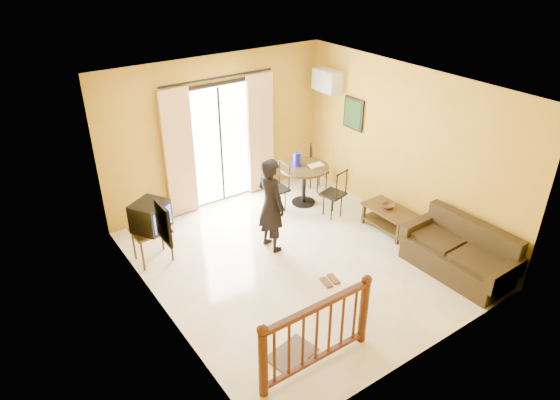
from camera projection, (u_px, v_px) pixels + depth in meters
ground at (298, 259)px, 8.03m from camera, size 5.00×5.00×0.00m
room_shell at (300, 163)px, 7.21m from camera, size 5.00×5.00×5.00m
balcony_door at (221, 144)px, 9.22m from camera, size 2.25×0.14×2.46m
tv_table at (151, 233)px, 7.79m from camera, size 0.57×0.47×0.57m
television at (150, 216)px, 7.66m from camera, size 0.67×0.65×0.46m
picture_left at (163, 223)px, 6.03m from camera, size 0.05×0.42×0.52m
dining_table at (304, 174)px, 9.39m from camera, size 0.93×0.93×0.77m
water_jug at (297, 159)px, 9.29m from camera, size 0.14×0.14×0.26m
serving_tray at (316, 165)px, 9.34m from camera, size 0.30×0.21×0.02m
dining_chairs at (309, 205)px, 9.62m from camera, size 1.67×1.50×0.95m
air_conditioner at (327, 80)px, 9.45m from camera, size 0.31×0.60×0.40m
botanical_print at (353, 114)px, 9.29m from camera, size 0.05×0.50×0.60m
coffee_table at (389, 216)px, 8.70m from camera, size 0.52×0.93×0.41m
bowl at (388, 206)px, 8.65m from camera, size 0.25×0.25×0.06m
sofa at (460, 254)px, 7.62m from camera, size 0.83×1.72×0.82m
standing_person at (271, 205)px, 7.97m from camera, size 0.43×0.61×1.61m
stair_balustrade at (317, 330)px, 5.81m from camera, size 1.63×0.13×1.04m
doormat at (292, 354)px, 6.23m from camera, size 0.67×0.51×0.02m
sandals at (330, 281)px, 7.52m from camera, size 0.28×0.26×0.03m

